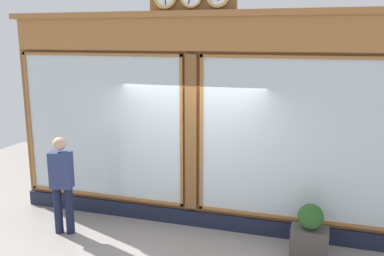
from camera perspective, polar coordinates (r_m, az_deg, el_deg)
shop_facade at (r=7.25m, az=0.30°, el=0.92°), size 6.91×0.42×4.22m
pedestrian at (r=7.42m, az=-17.27°, el=-6.93°), size 0.40×0.29×1.69m
planter_box at (r=6.87m, az=15.61°, el=-14.75°), size 0.56×0.36×0.46m
planter_shrub at (r=6.69m, az=15.82°, el=-11.50°), size 0.39×0.39×0.39m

